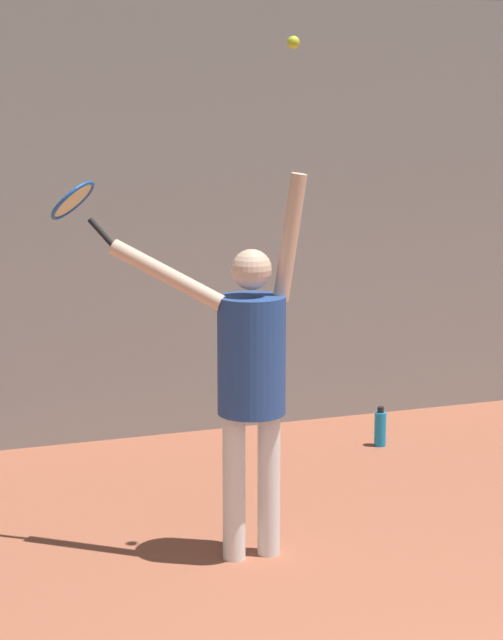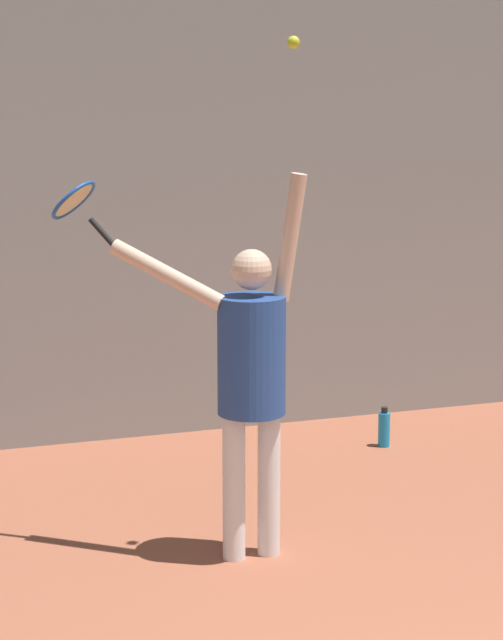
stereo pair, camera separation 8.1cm
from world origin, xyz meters
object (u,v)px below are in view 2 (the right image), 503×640
Objects in this scene: tennis_racket at (76,203)px; water_bottle at (384,429)px; tennis_ball at (293,42)px; tennis_player at (250,367)px.

tennis_racket is 1.33× the size of water_bottle.
tennis_racket is 1.52m from tennis_ball.
water_bottle is at bearing 24.44° from tennis_racket.
tennis_racket is at bearing 147.28° from tennis_player.
tennis_player is at bearing -32.72° from tennis_racket.
tennis_player is at bearing -134.37° from water_bottle.
tennis_racket reaches higher than water_bottle.
tennis_ball is at bearing -129.16° from water_bottle.
tennis_ball is 0.23× the size of water_bottle.
tennis_racket is 5.86× the size of tennis_ball.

